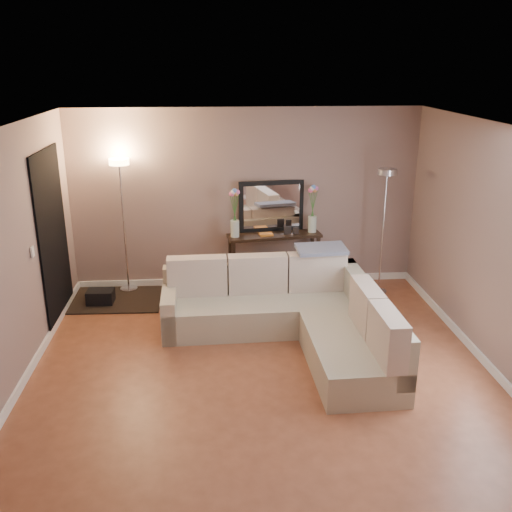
{
  "coord_description": "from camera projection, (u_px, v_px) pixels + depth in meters",
  "views": [
    {
      "loc": [
        -0.48,
        -5.3,
        3.21
      ],
      "look_at": [
        0.0,
        0.8,
        1.1
      ],
      "focal_mm": 40.0,
      "sensor_mm": 36.0,
      "label": 1
    }
  ],
  "objects": [
    {
      "name": "floor",
      "position": [
        262.0,
        378.0,
        6.08
      ],
      "size": [
        5.0,
        5.5,
        0.01
      ],
      "primitive_type": "cube",
      "color": "#9A5538",
      "rests_on": "ground"
    },
    {
      "name": "ceiling",
      "position": [
        263.0,
        129.0,
        5.23
      ],
      "size": [
        5.0,
        5.5,
        0.01
      ],
      "primitive_type": "cube",
      "color": "white",
      "rests_on": "ground"
    },
    {
      "name": "wall_back",
      "position": [
        245.0,
        199.0,
        8.25
      ],
      "size": [
        5.0,
        0.02,
        2.6
      ],
      "primitive_type": "cube",
      "color": "gray",
      "rests_on": "ground"
    },
    {
      "name": "wall_front",
      "position": [
        308.0,
        437.0,
        3.05
      ],
      "size": [
        5.0,
        0.02,
        2.6
      ],
      "primitive_type": "cube",
      "color": "gray",
      "rests_on": "ground"
    },
    {
      "name": "wall_left",
      "position": [
        2.0,
        270.0,
        5.46
      ],
      "size": [
        0.02,
        5.5,
        2.6
      ],
      "primitive_type": "cube",
      "color": "gray",
      "rests_on": "ground"
    },
    {
      "name": "wall_right",
      "position": [
        506.0,
        257.0,
        5.84
      ],
      "size": [
        0.02,
        5.5,
        2.6
      ],
      "primitive_type": "cube",
      "color": "gray",
      "rests_on": "ground"
    },
    {
      "name": "baseboard_back",
      "position": [
        246.0,
        280.0,
        8.64
      ],
      "size": [
        5.0,
        0.03,
        0.1
      ],
      "primitive_type": "cube",
      "color": "white",
      "rests_on": "ground"
    },
    {
      "name": "baseboard_left",
      "position": [
        22.0,
        383.0,
        5.87
      ],
      "size": [
        0.03,
        5.5,
        0.1
      ],
      "primitive_type": "cube",
      "color": "white",
      "rests_on": "ground"
    },
    {
      "name": "baseboard_right",
      "position": [
        487.0,
        364.0,
        6.24
      ],
      "size": [
        0.03,
        5.5,
        0.1
      ],
      "primitive_type": "cube",
      "color": "white",
      "rests_on": "ground"
    },
    {
      "name": "doorway",
      "position": [
        53.0,
        238.0,
        7.13
      ],
      "size": [
        0.02,
        1.2,
        2.2
      ],
      "primitive_type": "cube",
      "color": "black",
      "rests_on": "ground"
    },
    {
      "name": "switch_plate",
      "position": [
        32.0,
        252.0,
        6.3
      ],
      "size": [
        0.02,
        0.08,
        0.12
      ],
      "primitive_type": "cube",
      "color": "white",
      "rests_on": "ground"
    },
    {
      "name": "sectional_sofa",
      "position": [
        294.0,
        314.0,
        6.83
      ],
      "size": [
        2.56,
        2.41,
        0.88
      ],
      "color": "#BCB398",
      "rests_on": "floor"
    },
    {
      "name": "throw_blanket",
      "position": [
        321.0,
        249.0,
        7.25
      ],
      "size": [
        0.66,
        0.41,
        0.08
      ],
      "primitive_type": "cube",
      "rotation": [
        0.1,
        0.0,
        0.08
      ],
      "color": "slate",
      "rests_on": "sectional_sofa"
    },
    {
      "name": "console_table",
      "position": [
        268.0,
        258.0,
        8.31
      ],
      "size": [
        1.39,
        0.54,
        0.83
      ],
      "color": "black",
      "rests_on": "floor"
    },
    {
      "name": "leaning_mirror",
      "position": [
        271.0,
        206.0,
        8.25
      ],
      "size": [
        0.95,
        0.17,
        0.75
      ],
      "color": "black",
      "rests_on": "console_table"
    },
    {
      "name": "table_decor",
      "position": [
        274.0,
        233.0,
        8.17
      ],
      "size": [
        0.58,
        0.15,
        0.13
      ],
      "color": "orange",
      "rests_on": "console_table"
    },
    {
      "name": "flower_vase_left",
      "position": [
        235.0,
        217.0,
        8.01
      ],
      "size": [
        0.16,
        0.14,
        0.71
      ],
      "color": "silver",
      "rests_on": "console_table"
    },
    {
      "name": "flower_vase_right",
      "position": [
        313.0,
        213.0,
        8.23
      ],
      "size": [
        0.16,
        0.14,
        0.71
      ],
      "color": "silver",
      "rests_on": "console_table"
    },
    {
      "name": "floor_lamp_lit",
      "position": [
        122.0,
        199.0,
        7.95
      ],
      "size": [
        0.28,
        0.28,
        1.94
      ],
      "color": "silver",
      "rests_on": "floor"
    },
    {
      "name": "floor_lamp_unlit",
      "position": [
        385.0,
        207.0,
        7.89
      ],
      "size": [
        0.31,
        0.31,
        1.81
      ],
      "color": "silver",
      "rests_on": "floor"
    },
    {
      "name": "charcoal_rug",
      "position": [
        117.0,
        299.0,
        8.04
      ],
      "size": [
        1.29,
        0.99,
        0.02
      ],
      "primitive_type": "cube",
      "rotation": [
        0.0,
        0.0,
        -0.03
      ],
      "color": "black",
      "rests_on": "floor"
    },
    {
      "name": "black_bag",
      "position": [
        101.0,
        298.0,
        7.89
      ],
      "size": [
        0.37,
        0.26,
        0.23
      ],
      "primitive_type": "cube",
      "rotation": [
        0.0,
        0.0,
        -0.03
      ],
      "color": "black",
      "rests_on": "charcoal_rug"
    }
  ]
}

